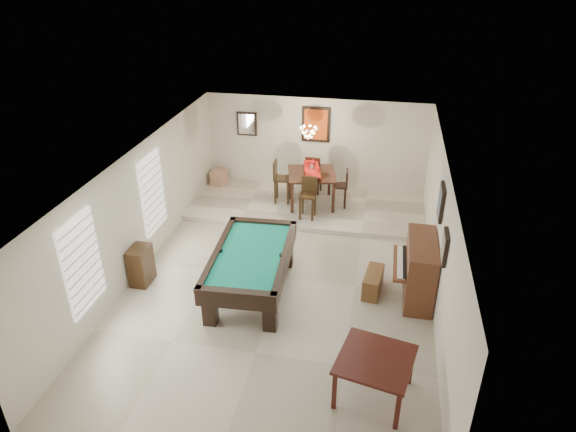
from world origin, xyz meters
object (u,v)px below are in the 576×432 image
(pool_table, at_px, (252,273))
(dining_chair_north, at_px, (314,174))
(flower_vase, at_px, (312,164))
(piano_bench, at_px, (373,282))
(dining_chair_east, at_px, (340,188))
(dining_chair_south, at_px, (308,198))
(dining_chair_west, at_px, (282,182))
(chandelier, at_px, (309,128))
(apothecary_chest, at_px, (141,265))
(square_table, at_px, (374,377))
(upright_piano, at_px, (412,269))
(dining_table, at_px, (311,186))
(corner_bench, at_px, (219,177))

(pool_table, relative_size, dining_chair_north, 2.47)
(pool_table, xyz_separation_m, flower_vase, (0.59, 3.88, 0.78))
(pool_table, distance_m, flower_vase, 4.00)
(pool_table, bearing_deg, piano_bench, 8.04)
(dining_chair_east, bearing_deg, dining_chair_north, -137.28)
(piano_bench, relative_size, dining_chair_south, 0.77)
(dining_chair_west, bearing_deg, dining_chair_north, -48.15)
(chandelier, bearing_deg, pool_table, -97.61)
(apothecary_chest, bearing_deg, piano_bench, 6.99)
(square_table, height_order, dining_chair_east, dining_chair_east)
(upright_piano, distance_m, dining_chair_west, 4.69)
(pool_table, xyz_separation_m, dining_table, (0.59, 3.88, 0.17))
(pool_table, distance_m, square_table, 3.34)
(dining_chair_north, bearing_deg, dining_chair_west, 50.92)
(dining_chair_south, bearing_deg, dining_chair_west, 138.45)
(dining_chair_south, height_order, dining_chair_north, dining_chair_north)
(piano_bench, distance_m, dining_chair_south, 3.19)
(square_table, xyz_separation_m, dining_chair_west, (-2.66, 6.10, 0.31))
(square_table, relative_size, dining_chair_north, 1.00)
(piano_bench, bearing_deg, pool_table, -169.04)
(apothecary_chest, distance_m, flower_vase, 4.98)
(piano_bench, distance_m, chandelier, 4.27)
(square_table, bearing_deg, dining_chair_east, 100.79)
(upright_piano, distance_m, piano_bench, 0.82)
(upright_piano, height_order, piano_bench, upright_piano)
(flower_vase, bearing_deg, dining_chair_east, 0.73)
(corner_bench, bearing_deg, square_table, -55.85)
(apothecary_chest, distance_m, corner_bench, 4.74)
(dining_table, height_order, chandelier, chandelier)
(apothecary_chest, bearing_deg, dining_chair_east, 48.04)
(apothecary_chest, relative_size, chandelier, 1.34)
(piano_bench, bearing_deg, dining_chair_south, 123.38)
(upright_piano, xyz_separation_m, dining_table, (-2.48, 3.39, 0.00))
(dining_chair_east, relative_size, corner_bench, 2.18)
(corner_bench, bearing_deg, dining_table, -15.13)
(piano_bench, height_order, apothecary_chest, apothecary_chest)
(square_table, bearing_deg, chandelier, 108.31)
(pool_table, xyz_separation_m, dining_chair_south, (0.62, 3.10, 0.20))
(piano_bench, height_order, chandelier, chandelier)
(upright_piano, relative_size, dining_table, 1.23)
(apothecary_chest, bearing_deg, dining_chair_south, 47.99)
(piano_bench, relative_size, dining_chair_east, 0.80)
(flower_vase, bearing_deg, dining_table, 0.00)
(piano_bench, relative_size, flower_vase, 3.26)
(dining_table, distance_m, corner_bench, 2.86)
(piano_bench, distance_m, dining_chair_east, 3.61)
(upright_piano, distance_m, corner_bench, 6.68)
(dining_chair_west, distance_m, dining_chair_east, 1.49)
(square_table, bearing_deg, flower_vase, 107.25)
(dining_chair_north, height_order, dining_chair_east, dining_chair_north)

